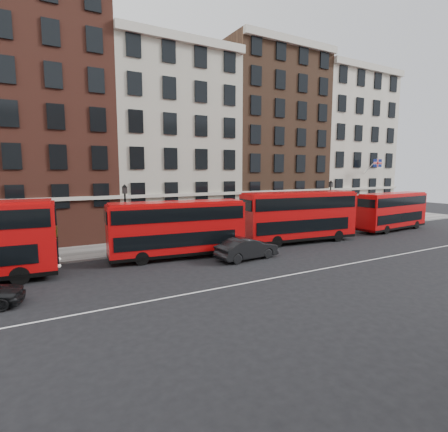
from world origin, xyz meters
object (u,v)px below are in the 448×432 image
bus_d (392,210)px  car_front (247,248)px  traffic_light (399,204)px  bus_b (177,228)px  bus_c (299,215)px

bus_d → car_front: bearing=-176.8°
bus_d → traffic_light: (5.60, 2.99, 0.24)m
bus_b → bus_c: (11.83, 0.00, 0.20)m
bus_d → traffic_light: bus_d is taller
bus_b → car_front: (4.32, -2.91, -1.47)m
car_front → traffic_light: bearing=-83.0°
bus_c → bus_d: bearing=5.7°
bus_c → bus_d: bus_c is taller
bus_b → traffic_light: 30.93m
traffic_light → car_front: bearing=-167.4°
bus_b → car_front: bearing=-27.8°
bus_c → traffic_light: bearing=14.7°
bus_b → car_front: size_ratio=2.12×
car_front → traffic_light: (26.46, 5.89, 1.64)m
bus_b → bus_d: bearing=6.2°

